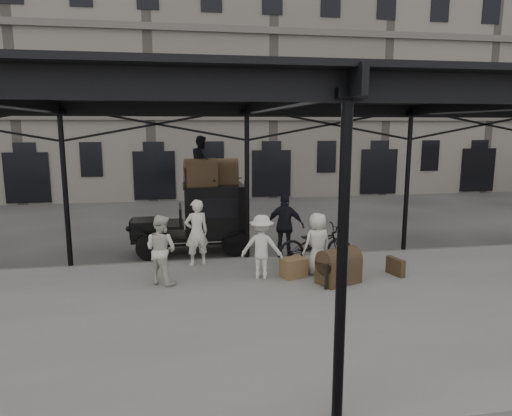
{
  "coord_description": "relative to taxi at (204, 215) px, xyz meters",
  "views": [
    {
      "loc": [
        -1.97,
        -10.97,
        3.98
      ],
      "look_at": [
        0.2,
        1.6,
        1.7
      ],
      "focal_mm": 32.0,
      "sensor_mm": 36.0,
      "label": 1
    }
  ],
  "objects": [
    {
      "name": "wicker_hamper",
      "position": [
        2.1,
        -3.35,
        -0.8
      ],
      "size": [
        0.71,
        0.61,
        0.5
      ],
      "primitive_type": "cube",
      "rotation": [
        0.0,
        0.0,
        0.31
      ],
      "color": "brown",
      "rests_on": "platform"
    },
    {
      "name": "steamer_trunk_roof_near",
      "position": [
        -0.08,
        -0.25,
        1.33
      ],
      "size": [
        1.03,
        0.72,
        0.7
      ],
      "primitive_type": null,
      "rotation": [
        0.0,
        0.0,
        0.15
      ],
      "color": "#462E20",
      "rests_on": "taxi"
    },
    {
      "name": "suitcase_flat",
      "position": [
        3.41,
        -2.94,
        -0.85
      ],
      "size": [
        0.62,
        0.24,
        0.4
      ],
      "primitive_type": "cube",
      "rotation": [
        0.0,
        0.0,
        -0.15
      ],
      "color": "#462E20",
      "rests_on": "platform"
    },
    {
      "name": "platform",
      "position": [
        1.2,
        -5.33,
        -1.13
      ],
      "size": [
        28.0,
        8.0,
        0.15
      ],
      "primitive_type": "cube",
      "color": "slate",
      "rests_on": "ground"
    },
    {
      "name": "porter_centre",
      "position": [
        2.79,
        -3.13,
        -0.24
      ],
      "size": [
        0.9,
        0.71,
        1.62
      ],
      "primitive_type": "imported",
      "rotation": [
        0.0,
        0.0,
        3.41
      ],
      "color": "silver",
      "rests_on": "platform"
    },
    {
      "name": "porter_roof",
      "position": [
        -0.03,
        -0.1,
        1.75
      ],
      "size": [
        0.74,
        0.86,
        1.54
      ],
      "primitive_type": "imported",
      "rotation": [
        0.0,
        0.0,
        1.8
      ],
      "color": "black",
      "rests_on": "taxi"
    },
    {
      "name": "bicycle",
      "position": [
        3.0,
        -2.28,
        -0.49
      ],
      "size": [
        2.18,
        0.85,
        1.12
      ],
      "primitive_type": "imported",
      "rotation": [
        0.0,
        0.0,
        1.62
      ],
      "color": "black",
      "rests_on": "platform"
    },
    {
      "name": "steamer_trunk_platform",
      "position": [
        3.08,
        -3.98,
        -0.68
      ],
      "size": [
        1.18,
        0.96,
        0.75
      ],
      "primitive_type": null,
      "rotation": [
        0.0,
        0.0,
        0.39
      ],
      "color": "#462E20",
      "rests_on": "platform"
    },
    {
      "name": "building_frontage",
      "position": [
        1.2,
        14.67,
        5.8
      ],
      "size": [
        64.0,
        8.0,
        14.0
      ],
      "primitive_type": "cube",
      "color": "slate",
      "rests_on": "ground"
    },
    {
      "name": "steamer_trunk_roof_far",
      "position": [
        0.67,
        0.2,
        1.31
      ],
      "size": [
        0.92,
        0.56,
        0.67
      ],
      "primitive_type": null,
      "rotation": [
        0.0,
        0.0,
        -0.01
      ],
      "color": "#462E20",
      "rests_on": "taxi"
    },
    {
      "name": "porter_left",
      "position": [
        -0.3,
        -1.86,
        -0.12
      ],
      "size": [
        0.78,
        0.62,
        1.86
      ],
      "primitive_type": "imported",
      "rotation": [
        0.0,
        0.0,
        3.42
      ],
      "color": "silver",
      "rests_on": "platform"
    },
    {
      "name": "ground",
      "position": [
        1.2,
        -3.33,
        -1.2
      ],
      "size": [
        120.0,
        120.0,
        0.0
      ],
      "primitive_type": "plane",
      "color": "#383533",
      "rests_on": "ground"
    },
    {
      "name": "canopy",
      "position": [
        1.2,
        -5.05,
        3.39
      ],
      "size": [
        22.5,
        9.0,
        4.74
      ],
      "color": "black",
      "rests_on": "ground"
    },
    {
      "name": "suitcase_upright",
      "position": [
        4.77,
        -3.63,
        -0.83
      ],
      "size": [
        0.29,
        0.62,
        0.45
      ],
      "primitive_type": "cube",
      "rotation": [
        0.0,
        0.0,
        0.24
      ],
      "color": "#462E20",
      "rests_on": "platform"
    },
    {
      "name": "porter_midleft",
      "position": [
        -1.23,
        -3.25,
        -0.19
      ],
      "size": [
        1.06,
        1.02,
        1.72
      ],
      "primitive_type": "imported",
      "rotation": [
        0.0,
        0.0,
        2.51
      ],
      "color": "silver",
      "rests_on": "platform"
    },
    {
      "name": "porter_right",
      "position": [
        1.28,
        -3.27,
        -0.23
      ],
      "size": [
        1.2,
        0.92,
        1.65
      ],
      "primitive_type": "imported",
      "rotation": [
        0.0,
        0.0,
        2.81
      ],
      "color": "silver",
      "rests_on": "platform"
    },
    {
      "name": "porter_official",
      "position": [
        2.3,
        -1.53,
        -0.09
      ],
      "size": [
        1.22,
        0.89,
        1.92
      ],
      "primitive_type": "imported",
      "rotation": [
        0.0,
        0.0,
        2.71
      ],
      "color": "black",
      "rests_on": "platform"
    },
    {
      "name": "taxi",
      "position": [
        0.0,
        0.0,
        0.0
      ],
      "size": [
        3.65,
        1.55,
        2.18
      ],
      "color": "black",
      "rests_on": "ground"
    }
  ]
}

